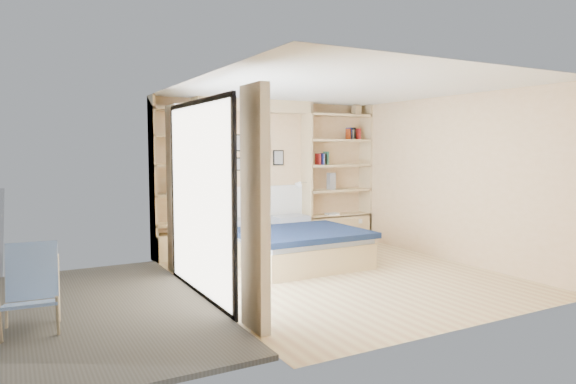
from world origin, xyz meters
TOP-DOWN VIEW (x-y plane):
  - ground at (0.00, 0.00)m, footprint 4.50×4.50m
  - room_shell at (-0.39, 1.52)m, footprint 4.50×4.50m
  - bed at (-0.18, 1.11)m, footprint 1.77×2.22m
  - photo_gallery at (-0.45, 2.22)m, footprint 1.48×0.02m
  - reading_lamps at (-0.30, 2.00)m, footprint 1.92×0.12m
  - shelf_decor at (1.18, 2.07)m, footprint 3.58×0.23m
  - deck at (-3.60, 0.00)m, footprint 3.20×4.00m
  - deck_chair at (-3.74, -0.27)m, footprint 0.56×0.85m

SIDE VIEW (x-z plane):
  - ground at x=0.00m, z-range 0.00..0.00m
  - deck at x=-3.60m, z-range -0.03..0.03m
  - bed at x=-0.18m, z-range -0.26..0.81m
  - deck_chair at x=-3.74m, z-range -0.02..0.79m
  - room_shell at x=-0.39m, z-range -1.17..3.33m
  - reading_lamps at x=-0.30m, z-range 1.03..1.17m
  - photo_gallery at x=-0.45m, z-range 1.19..2.01m
  - shelf_decor at x=1.18m, z-range 0.69..2.72m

